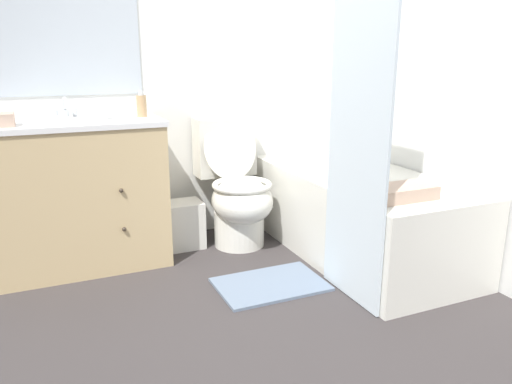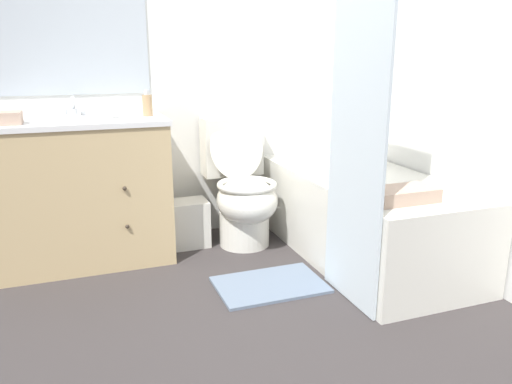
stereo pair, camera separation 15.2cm
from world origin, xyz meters
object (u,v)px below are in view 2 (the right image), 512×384
tissue_box (99,110)px  hand_towel_folded (1,118)px  bath_mat (270,285)px  vanity_cabinet (82,190)px  toilet (242,190)px  wastebasket (189,223)px  sink_faucet (74,110)px  soap_dispenser (147,105)px  bath_towel_folded (402,195)px  bathtub (362,215)px

tissue_box → hand_towel_folded: tissue_box is taller
hand_towel_folded → bath_mat: size_ratio=0.35×
vanity_cabinet → toilet: bearing=-3.3°
toilet → wastebasket: (-0.35, 0.07, -0.21)m
sink_faucet → wastebasket: size_ratio=0.46×
soap_dispenser → bath_towel_folded: (1.09, -1.07, -0.39)m
vanity_cabinet → soap_dispenser: size_ratio=6.55×
tissue_box → bath_mat: bearing=-42.1°
sink_faucet → tissue_box: sink_faucet is taller
vanity_cabinet → wastebasket: 0.71m
soap_dispenser → hand_towel_folded: (-0.79, -0.12, -0.04)m
toilet → hand_towel_folded: bearing=-177.4°
toilet → soap_dispenser: 0.82m
vanity_cabinet → bathtub: bearing=-17.6°
sink_faucet → soap_dispenser: (0.42, -0.18, 0.03)m
vanity_cabinet → soap_dispenser: 0.65m
bathtub → bath_towel_folded: size_ratio=4.65×
bathtub → soap_dispenser: size_ratio=10.06×
soap_dispenser → bath_mat: size_ratio=0.27×
bath_towel_folded → bathtub: bearing=76.8°
sink_faucet → tissue_box: (0.14, -0.22, 0.01)m
bath_towel_folded → bath_mat: 0.86m
soap_dispenser → wastebasket: bearing=4.1°
soap_dispenser → bathtub: bearing=-23.1°
toilet → wastebasket: 0.42m
vanity_cabinet → bath_towel_folded: size_ratio=3.02×
sink_faucet → wastebasket: (0.65, -0.17, -0.75)m
vanity_cabinet → tissue_box: size_ratio=7.92×
sink_faucet → wastebasket: sink_faucet is taller
vanity_cabinet → tissue_box: bearing=-13.8°
toilet → soap_dispenser: bearing=174.4°
sink_faucet → hand_towel_folded: sink_faucet is taller
wastebasket → bath_towel_folded: (0.86, -1.08, 0.40)m
toilet → bath_towel_folded: 1.15m
sink_faucet → bathtub: size_ratio=0.09×
vanity_cabinet → sink_faucet: 0.50m
vanity_cabinet → bath_mat: 1.26m
sink_faucet → tissue_box: bearing=-57.5°
bath_mat → vanity_cabinet: bearing=141.2°
toilet → tissue_box: tissue_box is taller
soap_dispenser → toilet: bearing=-5.6°
soap_dispenser → hand_towel_folded: bearing=-171.6°
sink_faucet → wastebasket: 1.01m
hand_towel_folded → bath_mat: bearing=-25.8°
tissue_box → bath_towel_folded: (1.37, -1.03, -0.37)m
bathtub → hand_towel_folded: size_ratio=7.60×
wastebasket → bath_towel_folded: size_ratio=0.90×
hand_towel_folded → sink_faucet: bearing=39.3°
tissue_box → bathtub: bearing=-18.0°
wastebasket → bath_towel_folded: 1.44m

